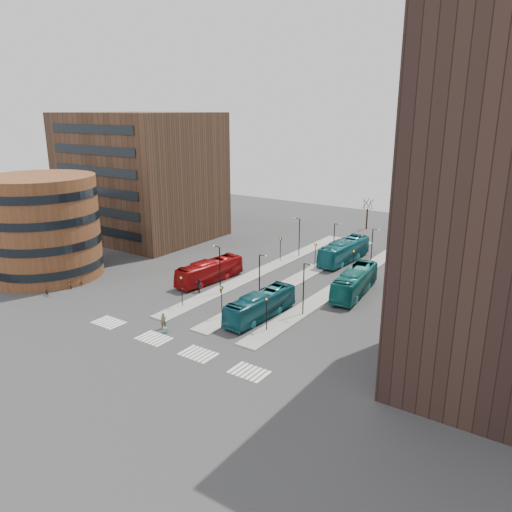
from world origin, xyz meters
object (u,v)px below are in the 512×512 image
Objects in this scene: suitcase at (166,330)px; teal_bus_d at (414,251)px; teal_bus_a at (260,305)px; commuter_b at (240,307)px; bicycle_mid at (69,285)px; teal_bus_c at (355,282)px; teal_bus_b at (344,251)px; commuter_c at (265,305)px; traveller at (163,321)px; bicycle_near at (47,292)px; bicycle_far at (79,282)px; commuter_a at (199,286)px; red_bus at (210,271)px.

suitcase is 0.05× the size of teal_bus_d.
commuter_b is at bearing -165.60° from teal_bus_a.
commuter_b is at bearing -69.53° from bicycle_mid.
teal_bus_c is 37.14m from bicycle_mid.
teal_bus_d is at bearing 79.93° from teal_bus_a.
teal_bus_b is 23.38m from commuter_c.
traveller is at bearing -89.27° from bicycle_mid.
traveller is 1.07× the size of commuter_b.
teal_bus_c is 38.89m from bicycle_near.
bicycle_mid is at bearing -170.02° from bicycle_far.
teal_bus_a is at bearing -77.76° from commuter_b.
commuter_c is at bearing -42.72° from bicycle_near.
bicycle_mid is at bearing 150.46° from suitcase.
bicycle_far is (-25.58, -6.43, -0.33)m from commuter_c.
traveller is (-5.45, -33.31, -0.82)m from teal_bus_b.
bicycle_mid is at bearing 50.55° from commuter_a.
red_bus is 21.82m from teal_bus_b.
bicycle_near is at bearing 146.43° from traveller.
teal_bus_d is (13.22, 40.64, 1.30)m from suitcase.
commuter_b reaches higher than bicycle_near.
teal_bus_b is 7.57× the size of commuter_c.
teal_bus_b is at bearing -159.61° from commuter_c.
red_bus is 4.22m from commuter_a.
teal_bus_a is at bearing -104.89° from teal_bus_d.
traveller is at bearing -97.48° from teal_bus_b.
commuter_c is at bearing -42.55° from commuter_b.
teal_bus_a is 0.88× the size of teal_bus_b.
teal_bus_c is 7.12× the size of commuter_b.
teal_bus_b is 7.42× the size of commuter_b.
commuter_c is (5.54, 10.57, 0.53)m from suitcase.
commuter_a is 1.10× the size of commuter_c.
teal_bus_d is 6.41× the size of commuter_a.
commuter_c reaches higher than bicycle_mid.
teal_bus_b is at bearing -11.87° from bicycle_near.
teal_bus_b is at bearing 43.41° from traveller.
commuter_a reaches higher than traveller.
commuter_c is 0.90× the size of bicycle_far.
teal_bus_d reaches higher than commuter_b.
commuter_c is at bearing 39.96° from suitcase.
teal_bus_a is 25.04m from teal_bus_b.
commuter_b is at bearing -127.81° from teal_bus_c.
suitcase is at bearing -91.68° from bicycle_far.
commuter_a is (-11.01, 2.28, -0.60)m from teal_bus_a.
suitcase is at bearing -64.54° from bicycle_near.
teal_bus_b is 1.04× the size of teal_bus_c.
bicycle_far is (-26.05, -4.77, -1.02)m from teal_bus_a.
commuter_c is 26.82m from bicycle_mid.
teal_bus_b is 7.94× the size of bicycle_near.
traveller is 1.14× the size of bicycle_near.
bicycle_near is at bearing -123.66° from teal_bus_b.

